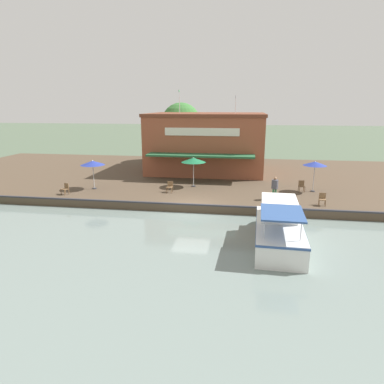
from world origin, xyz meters
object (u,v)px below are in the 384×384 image
(cafe_chair_under_first_umbrella, at_px, (170,186))
(tree_downstream_bank, at_px, (179,124))
(patio_umbrella_near_quay_edge, at_px, (93,163))
(cafe_chair_back_row_seat, at_px, (65,188))
(cafe_chair_beside_entrance, at_px, (302,185))
(waterfront_restaurant, at_px, (207,142))
(patio_umbrella_mid_patio_left, at_px, (315,164))
(cafe_chair_facing_river, at_px, (322,199))
(motorboat_nearest_quay, at_px, (278,225))
(person_at_quay_edge, at_px, (275,185))
(patio_umbrella_back_row, at_px, (193,160))

(cafe_chair_under_first_umbrella, bearing_deg, tree_downstream_bank, -172.06)
(patio_umbrella_near_quay_edge, bearing_deg, cafe_chair_back_row_seat, -34.91)
(patio_umbrella_near_quay_edge, distance_m, cafe_chair_beside_entrance, 16.76)
(waterfront_restaurant, height_order, cafe_chair_back_row_seat, waterfront_restaurant)
(waterfront_restaurant, bearing_deg, patio_umbrella_near_quay_edge, -40.69)
(patio_umbrella_near_quay_edge, relative_size, cafe_chair_beside_entrance, 2.77)
(patio_umbrella_near_quay_edge, xyz_separation_m, tree_downstream_bank, (-14.99, 4.23, 2.36))
(waterfront_restaurant, relative_size, patio_umbrella_mid_patio_left, 4.72)
(waterfront_restaurant, relative_size, cafe_chair_back_row_seat, 13.53)
(cafe_chair_facing_river, height_order, motorboat_nearest_quay, motorboat_nearest_quay)
(waterfront_restaurant, distance_m, cafe_chair_under_first_umbrella, 10.12)
(cafe_chair_under_first_umbrella, xyz_separation_m, person_at_quay_edge, (0.91, 7.93, 0.56))
(tree_downstream_bank, bearing_deg, motorboat_nearest_quay, 23.34)
(cafe_chair_under_first_umbrella, bearing_deg, patio_umbrella_mid_patio_left, 99.91)
(patio_umbrella_mid_patio_left, height_order, cafe_chair_beside_entrance, patio_umbrella_mid_patio_left)
(patio_umbrella_back_row, xyz_separation_m, cafe_chair_under_first_umbrella, (2.18, -1.55, -1.76))
(cafe_chair_under_first_umbrella, relative_size, tree_downstream_bank, 0.12)
(cafe_chair_under_first_umbrella, distance_m, tree_downstream_bank, 15.82)
(cafe_chair_under_first_umbrella, xyz_separation_m, motorboat_nearest_quay, (7.45, 7.64, -0.15))
(cafe_chair_facing_river, height_order, tree_downstream_bank, tree_downstream_bank)
(cafe_chair_under_first_umbrella, bearing_deg, motorboat_nearest_quay, 45.73)
(patio_umbrella_near_quay_edge, xyz_separation_m, motorboat_nearest_quay, (7.61, 13.98, -1.81))
(cafe_chair_back_row_seat, relative_size, person_at_quay_edge, 0.51)
(patio_umbrella_back_row, xyz_separation_m, motorboat_nearest_quay, (9.63, 6.09, -1.92))
(cafe_chair_back_row_seat, bearing_deg, motorboat_nearest_quay, 70.03)
(patio_umbrella_back_row, bearing_deg, motorboat_nearest_quay, 32.31)
(cafe_chair_facing_river, relative_size, cafe_chair_beside_entrance, 1.00)
(cafe_chair_back_row_seat, height_order, cafe_chair_beside_entrance, same)
(patio_umbrella_mid_patio_left, distance_m, cafe_chair_beside_entrance, 1.96)
(cafe_chair_facing_river, height_order, cafe_chair_beside_entrance, same)
(patio_umbrella_mid_patio_left, bearing_deg, cafe_chair_facing_river, -1.37)
(patio_umbrella_near_quay_edge, relative_size, motorboat_nearest_quay, 0.33)
(patio_umbrella_back_row, height_order, motorboat_nearest_quay, patio_umbrella_back_row)
(cafe_chair_back_row_seat, relative_size, cafe_chair_beside_entrance, 1.00)
(motorboat_nearest_quay, distance_m, tree_downstream_bank, 24.96)
(patio_umbrella_back_row, xyz_separation_m, person_at_quay_edge, (3.10, 6.38, -1.20))
(patio_umbrella_back_row, relative_size, cafe_chair_beside_entrance, 2.92)
(cafe_chair_beside_entrance, relative_size, cafe_chair_under_first_umbrella, 1.00)
(patio_umbrella_near_quay_edge, distance_m, motorboat_nearest_quay, 16.02)
(patio_umbrella_back_row, height_order, cafe_chair_under_first_umbrella, patio_umbrella_back_row)
(cafe_chair_facing_river, distance_m, cafe_chair_under_first_umbrella, 11.21)
(cafe_chair_back_row_seat, bearing_deg, tree_downstream_bank, 161.65)
(cafe_chair_under_first_umbrella, distance_m, person_at_quay_edge, 8.00)
(cafe_chair_facing_river, height_order, person_at_quay_edge, person_at_quay_edge)
(patio_umbrella_mid_patio_left, bearing_deg, cafe_chair_back_row_seat, -78.63)
(motorboat_nearest_quay, bearing_deg, patio_umbrella_mid_patio_left, 159.60)
(person_at_quay_edge, bearing_deg, motorboat_nearest_quay, -2.54)
(cafe_chair_back_row_seat, bearing_deg, patio_umbrella_back_row, 113.46)
(cafe_chair_facing_river, height_order, cafe_chair_under_first_umbrella, same)
(cafe_chair_back_row_seat, distance_m, cafe_chair_beside_entrance, 18.38)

